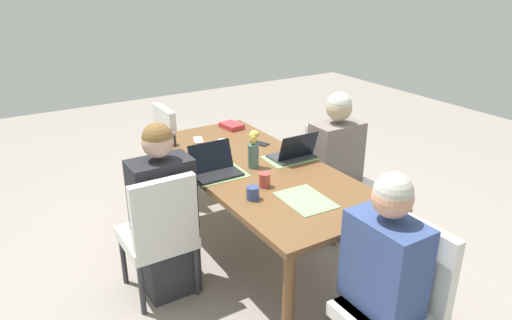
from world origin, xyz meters
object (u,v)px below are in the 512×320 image
object	(u,v)px
person_near_left_near	(164,219)
phone_silver	(198,140)
person_head_right_left_mid	(381,292)
coffee_mug_centre_right	(223,145)
laptop_far_left_far	(294,153)
dining_table	(256,177)
flower_vase	(253,149)
book_red_cover	(232,126)
laptop_near_left_near	(215,168)
coffee_mug_near_left	(171,140)
chair_far_left_far	(334,171)
coffee_mug_near_right	(265,180)
coffee_mug_centre_left	(253,193)
phone_black	(260,143)
chair_head_right_left_mid	(399,298)
person_far_left_far	(335,173)
chair_near_left_near	(160,230)
chair_head_left_right_near	(178,147)

from	to	relation	value
person_near_left_near	phone_silver	size ratio (longest dim) A/B	7.97
person_head_right_left_mid	coffee_mug_centre_right	world-z (taller)	person_head_right_left_mid
laptop_far_left_far	person_head_right_left_mid	bearing A→B (deg)	-15.44
laptop_far_left_far	dining_table	bearing A→B (deg)	-94.00
flower_vase	book_red_cover	xyz separation A→B (m)	(-0.84, 0.29, -0.12)
laptop_near_left_near	coffee_mug_near_left	bearing A→B (deg)	-177.24
person_near_left_near	chair_far_left_far	bearing A→B (deg)	92.42
chair_far_left_far	coffee_mug_near_right	distance (m)	1.06
person_head_right_left_mid	coffee_mug_centre_left	world-z (taller)	person_head_right_left_mid
person_near_left_near	book_red_cover	distance (m)	1.30
phone_black	coffee_mug_near_left	bearing A→B (deg)	-140.98
coffee_mug_near_left	phone_silver	xyz separation A→B (m)	(0.01, 0.23, -0.04)
flower_vase	coffee_mug_centre_left	bearing A→B (deg)	-31.67
person_head_right_left_mid	coffee_mug_near_right	xyz separation A→B (m)	(-0.97, -0.09, 0.27)
chair_head_right_left_mid	laptop_near_left_near	distance (m)	1.45
person_far_left_far	coffee_mug_near_left	bearing A→B (deg)	-123.16
chair_near_left_near	coffee_mug_near_right	distance (m)	0.75
coffee_mug_near_right	phone_silver	bearing A→B (deg)	179.47
book_red_cover	phone_silver	world-z (taller)	book_red_cover
phone_silver	laptop_far_left_far	bearing A→B (deg)	-131.93
dining_table	coffee_mug_centre_right	bearing A→B (deg)	-173.94
person_head_right_left_mid	phone_silver	xyz separation A→B (m)	(-1.99, -0.08, 0.23)
laptop_near_left_near	coffee_mug_near_right	world-z (taller)	laptop_near_left_near
laptop_far_left_far	book_red_cover	size ratio (longest dim) A/B	1.60
person_far_left_far	coffee_mug_near_left	world-z (taller)	person_far_left_far
person_head_right_left_mid	chair_head_left_right_near	distance (m)	2.57
person_head_right_left_mid	chair_near_left_near	bearing A→B (deg)	-149.29
person_far_left_far	phone_silver	world-z (taller)	person_far_left_far
chair_near_left_near	coffee_mug_near_left	size ratio (longest dim) A/B	10.31
person_far_left_far	chair_head_left_right_near	distance (m)	1.52
flower_vase	coffee_mug_centre_right	distance (m)	0.43
chair_head_left_right_near	coffee_mug_centre_right	world-z (taller)	chair_head_left_right_near
laptop_near_left_near	coffee_mug_centre_right	distance (m)	0.47
book_red_cover	phone_silver	bearing A→B (deg)	-78.86
laptop_far_left_far	coffee_mug_near_left	bearing A→B (deg)	-138.59
coffee_mug_near_left	phone_black	xyz separation A→B (m)	(0.34, 0.61, -0.04)
person_near_left_near	book_red_cover	bearing A→B (deg)	130.45
coffee_mug_centre_right	laptop_near_left_near	bearing A→B (deg)	-34.56
chair_far_left_far	laptop_far_left_far	size ratio (longest dim) A/B	2.81
flower_vase	chair_head_left_right_near	bearing A→B (deg)	-178.01
dining_table	coffee_mug_centre_left	xyz separation A→B (m)	(0.42, -0.28, 0.12)
dining_table	person_head_right_left_mid	xyz separation A→B (m)	(1.28, -0.04, -0.15)
chair_head_left_right_near	book_red_cover	bearing A→B (deg)	36.89
person_near_left_near	flower_vase	size ratio (longest dim) A/B	4.45
chair_near_left_near	flower_vase	distance (m)	0.84
coffee_mug_centre_left	coffee_mug_near_right	bearing A→B (deg)	125.40
chair_near_left_near	laptop_near_left_near	xyz separation A→B (m)	(-0.09, 0.45, 0.30)
book_red_cover	person_near_left_near	bearing A→B (deg)	-57.60
flower_vase	chair_near_left_near	bearing A→B (deg)	-85.34
chair_head_right_left_mid	person_head_right_left_mid	size ratio (longest dim) A/B	0.75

